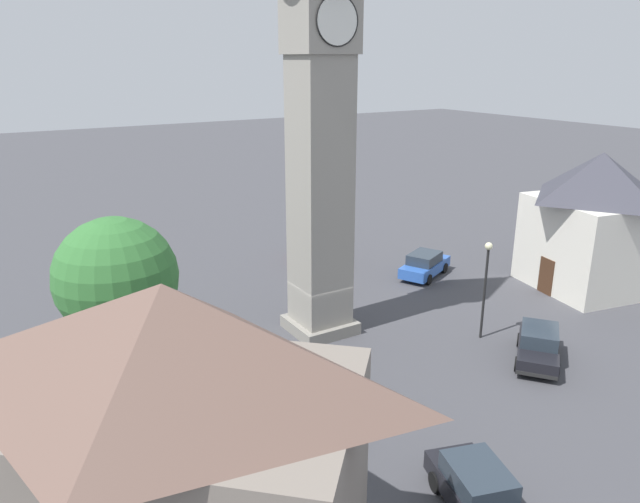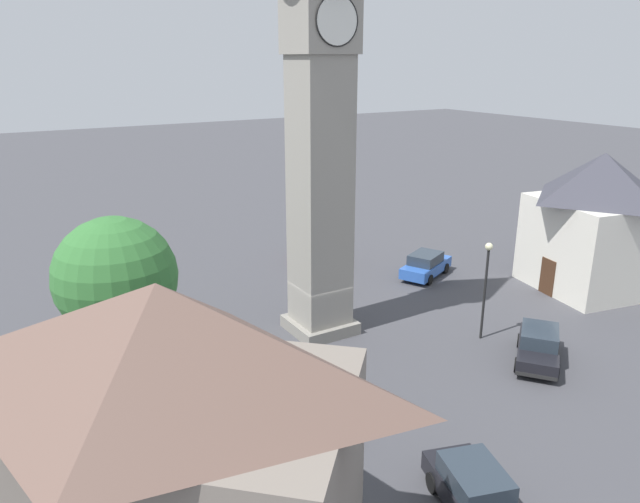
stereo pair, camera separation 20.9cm
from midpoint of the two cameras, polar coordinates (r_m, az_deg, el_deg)
name	(u,v)px [view 2 (the right image)]	position (r m, az deg, el deg)	size (l,w,h in m)	color
ground_plane	(320,330)	(29.69, 0.20, -7.61)	(200.00, 200.00, 0.00)	#424247
clock_tower	(320,47)	(26.74, 0.24, 19.17)	(3.57, 3.57, 22.81)	gray
car_blue_kerb	(320,251)	(39.05, 0.12, 0.05)	(2.31, 4.34, 1.53)	red
car_silver_kerb	(538,346)	(28.25, 20.62, -8.56)	(4.28, 3.88, 1.53)	black
car_red_corner	(291,402)	(22.61, -2.59, -14.36)	(3.76, 4.35, 1.53)	#2D5BB7
car_white_side	(426,265)	(37.07, 10.39, -1.27)	(4.45, 3.27, 1.53)	#2D5BB7
car_black_far	(476,493)	(19.28, 15.20, -21.64)	(2.83, 4.44, 1.53)	black
pedestrian	(141,417)	(22.17, -16.71, -15.16)	(0.54, 0.32, 1.69)	#2D3351
tree	(116,277)	(24.08, -18.96, -2.39)	(4.75, 4.75, 7.26)	brown
building_shop_left	(172,461)	(14.21, -13.72, -19.16)	(9.88, 9.72, 8.66)	slate
building_terrace_right	(596,221)	(37.26, 25.32, 2.68)	(7.30, 7.46, 7.98)	silver
lamp_post	(486,275)	(28.69, 16.03, -2.22)	(0.36, 0.36, 4.85)	black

